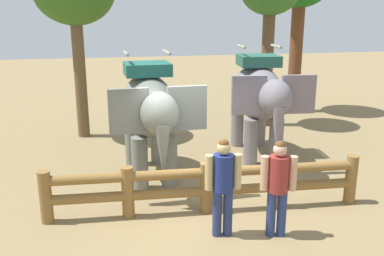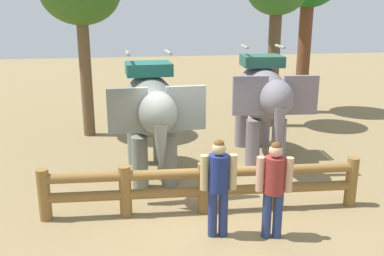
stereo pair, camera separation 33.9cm
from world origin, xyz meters
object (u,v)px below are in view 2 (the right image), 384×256
at_px(elephant_near_left, 151,109).
at_px(elephant_center, 262,97).
at_px(tourist_woman_in_black, 274,183).
at_px(tourist_man_in_blue, 218,181).
at_px(log_fence, 204,184).

height_order(elephant_near_left, elephant_center, elephant_center).
distance_m(elephant_near_left, tourist_woman_in_black, 3.80).
bearing_deg(tourist_man_in_blue, tourist_woman_in_black, -12.68).
distance_m(elephant_center, tourist_man_in_blue, 4.52).
xyz_separation_m(log_fence, tourist_woman_in_black, (1.02, -1.18, 0.44)).
bearing_deg(tourist_man_in_blue, elephant_center, 61.74).
bearing_deg(elephant_near_left, tourist_woman_in_black, -59.44).
relative_size(elephant_near_left, tourist_man_in_blue, 1.93).
xyz_separation_m(log_fence, elephant_center, (2.19, 2.98, 1.12)).
height_order(tourist_woman_in_black, tourist_man_in_blue, tourist_man_in_blue).
height_order(elephant_near_left, tourist_woman_in_black, elephant_near_left).
relative_size(log_fence, tourist_woman_in_black, 3.57).
bearing_deg(elephant_center, log_fence, -126.37).
xyz_separation_m(elephant_center, tourist_man_in_blue, (-2.12, -3.94, -0.66)).
bearing_deg(tourist_woman_in_black, elephant_center, 74.26).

